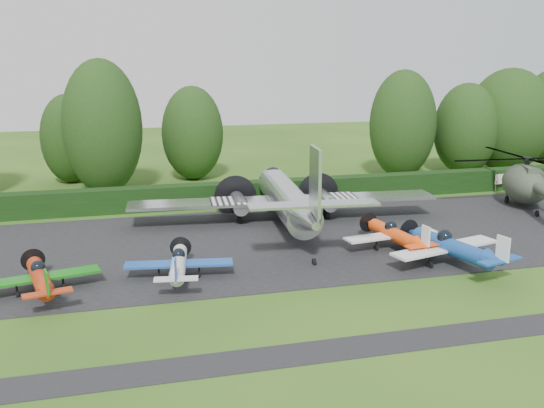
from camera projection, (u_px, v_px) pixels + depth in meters
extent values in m
plane|color=#264B15|center=(324.00, 295.00, 32.72)|extent=(160.00, 160.00, 0.00)
cube|color=black|center=(277.00, 241.00, 42.12)|extent=(70.00, 18.00, 0.01)
cube|color=black|center=(368.00, 346.00, 27.08)|extent=(70.00, 2.00, 0.00)
cube|color=black|center=(245.00, 204.00, 52.46)|extent=(90.00, 1.60, 2.00)
cylinder|color=silver|center=(287.00, 199.00, 45.56)|extent=(2.48, 12.93, 2.48)
cone|color=silver|center=(264.00, 180.00, 52.37)|extent=(2.48, 1.62, 2.48)
cone|color=silver|center=(320.00, 219.00, 38.14)|extent=(2.48, 3.23, 2.48)
sphere|color=black|center=(267.00, 177.00, 51.26)|extent=(1.62, 1.62, 1.62)
cube|color=silver|center=(283.00, 200.00, 46.65)|extent=(23.70, 2.59, 0.24)
cube|color=white|center=(228.00, 202.00, 45.58)|extent=(2.80, 2.69, 0.05)
cube|color=white|center=(336.00, 195.00, 47.66)|extent=(2.80, 2.69, 0.05)
cylinder|color=silver|center=(237.00, 204.00, 46.49)|extent=(1.19, 3.45, 1.19)
cylinder|color=silver|center=(323.00, 199.00, 48.15)|extent=(1.19, 3.45, 1.19)
cylinder|color=black|center=(232.00, 197.00, 48.77)|extent=(3.45, 0.03, 3.45)
cylinder|color=black|center=(313.00, 193.00, 50.43)|extent=(3.45, 0.03, 3.45)
cube|color=silver|center=(325.00, 204.00, 37.04)|extent=(8.08, 1.51, 0.15)
cube|color=silver|center=(327.00, 181.00, 36.37)|extent=(0.19, 2.37, 4.09)
cylinder|color=black|center=(239.00, 221.00, 46.37)|extent=(0.27, 0.97, 0.97)
cylinder|color=black|center=(324.00, 215.00, 48.03)|extent=(0.27, 0.97, 0.97)
cylinder|color=black|center=(326.00, 261.00, 37.50)|extent=(0.19, 0.47, 0.47)
cylinder|color=#AA2D0F|center=(40.00, 278.00, 32.50)|extent=(0.88, 5.03, 0.88)
sphere|color=black|center=(41.00, 267.00, 32.92)|extent=(0.77, 0.77, 0.77)
cube|color=#127211|center=(41.00, 277.00, 32.97)|extent=(6.41, 1.19, 0.13)
cube|color=#AA2D0F|center=(33.00, 295.00, 29.61)|extent=(2.38, 0.64, 0.09)
cube|color=#127211|center=(31.00, 284.00, 29.38)|extent=(0.09, 0.73, 1.19)
cylinder|color=black|center=(46.00, 259.00, 35.56)|extent=(1.37, 0.02, 1.37)
cylinder|color=black|center=(19.00, 293.00, 32.68)|extent=(0.13, 0.40, 0.40)
cylinder|color=black|center=(65.00, 288.00, 33.25)|extent=(0.13, 0.40, 0.40)
cylinder|color=black|center=(46.00, 277.00, 34.95)|extent=(0.11, 0.37, 0.37)
cylinder|color=silver|center=(179.00, 264.00, 34.69)|extent=(0.86, 4.90, 0.86)
sphere|color=black|center=(177.00, 255.00, 35.10)|extent=(0.75, 0.75, 0.75)
cube|color=#1B4AA3|center=(178.00, 264.00, 35.14)|extent=(6.24, 1.16, 0.12)
cube|color=silver|center=(184.00, 278.00, 31.87)|extent=(2.32, 0.62, 0.09)
cube|color=#1B4AA3|center=(184.00, 269.00, 31.65)|extent=(0.09, 0.71, 1.16)
cylinder|color=black|center=(173.00, 247.00, 37.66)|extent=(1.34, 0.02, 1.34)
cylinder|color=black|center=(158.00, 278.00, 34.86)|extent=(0.12, 0.39, 0.39)
cylinder|color=black|center=(198.00, 274.00, 35.42)|extent=(0.12, 0.39, 0.39)
cylinder|color=black|center=(175.00, 265.00, 37.07)|extent=(0.11, 0.36, 0.36)
cylinder|color=#F1480E|center=(395.00, 235.00, 40.03)|extent=(0.92, 5.25, 0.92)
sphere|color=black|center=(392.00, 226.00, 40.46)|extent=(0.80, 0.80, 0.80)
cube|color=white|center=(392.00, 235.00, 40.51)|extent=(6.68, 1.24, 0.13)
cube|color=#F1480E|center=(418.00, 246.00, 37.01)|extent=(2.48, 0.67, 0.10)
cube|color=white|center=(419.00, 236.00, 36.77)|extent=(0.10, 0.76, 1.24)
cylinder|color=black|center=(374.00, 222.00, 43.21)|extent=(1.43, 0.02, 1.43)
cylinder|color=black|center=(375.00, 248.00, 40.21)|extent=(0.13, 0.42, 0.42)
cylinder|color=black|center=(410.00, 245.00, 40.81)|extent=(0.13, 0.42, 0.42)
cylinder|color=black|center=(379.00, 237.00, 42.58)|extent=(0.11, 0.38, 0.38)
cylinder|color=navy|center=(452.00, 247.00, 36.95)|extent=(1.05, 6.03, 1.05)
sphere|color=black|center=(447.00, 237.00, 37.45)|extent=(0.92, 0.92, 0.92)
cube|color=silver|center=(447.00, 247.00, 37.51)|extent=(7.68, 1.43, 0.15)
cube|color=navy|center=(487.00, 262.00, 33.48)|extent=(2.85, 0.77, 0.11)
cube|color=silver|center=(489.00, 251.00, 33.21)|extent=(0.11, 0.88, 1.43)
cylinder|color=black|center=(421.00, 230.00, 40.61)|extent=(1.65, 0.02, 1.65)
cylinder|color=black|center=(427.00, 263.00, 37.16)|extent=(0.15, 0.48, 0.48)
cylinder|color=black|center=(469.00, 259.00, 37.85)|extent=(0.15, 0.48, 0.48)
cylinder|color=black|center=(428.00, 249.00, 39.88)|extent=(0.13, 0.44, 0.44)
ellipsoid|color=#363F31|center=(525.00, 184.00, 51.40)|extent=(3.43, 6.28, 3.28)
cylinder|color=black|center=(527.00, 165.00, 51.00)|extent=(0.33, 0.33, 0.88)
cylinder|color=black|center=(528.00, 159.00, 50.88)|extent=(0.77, 0.77, 0.27)
cylinder|color=black|center=(528.00, 159.00, 50.88)|extent=(13.17, 13.17, 0.07)
cube|color=#363F31|center=(533.00, 171.00, 50.27)|extent=(0.99, 2.20, 0.77)
ellipsoid|color=black|center=(512.00, 178.00, 53.02)|extent=(2.09, 2.09, 1.88)
cylinder|color=black|center=(506.00, 201.00, 52.36)|extent=(0.20, 0.61, 0.61)
cylinder|color=black|center=(527.00, 199.00, 52.88)|extent=(0.20, 0.61, 0.61)
cylinder|color=#3F3326|center=(494.00, 186.00, 57.12)|extent=(0.11, 0.11, 1.14)
cylinder|color=#3F3326|center=(520.00, 184.00, 57.80)|extent=(0.11, 0.11, 1.14)
cube|color=silver|center=(508.00, 178.00, 57.30)|extent=(3.04, 0.08, 0.95)
cylinder|color=black|center=(401.00, 160.00, 63.44)|extent=(0.70, 0.70, 3.66)
ellipsoid|color=black|center=(403.00, 124.00, 62.53)|extent=(6.85, 6.85, 11.19)
cylinder|color=black|center=(464.00, 159.00, 65.46)|extent=(0.70, 0.70, 3.19)
ellipsoid|color=black|center=(466.00, 129.00, 64.67)|extent=(6.82, 6.82, 9.76)
cylinder|color=black|center=(505.00, 154.00, 67.11)|extent=(0.70, 0.70, 3.69)
ellipsoid|color=black|center=(509.00, 120.00, 66.19)|extent=(9.19, 9.19, 11.26)
cylinder|color=black|center=(194.00, 164.00, 62.69)|extent=(0.70, 0.70, 3.14)
ellipsoid|color=black|center=(193.00, 133.00, 61.92)|extent=(6.28, 6.28, 9.59)
cylinder|color=black|center=(71.00, 168.00, 61.17)|extent=(0.70, 0.70, 2.91)
ellipsoid|color=black|center=(69.00, 139.00, 60.45)|extent=(5.57, 5.57, 8.90)
cylinder|color=black|center=(105.00, 172.00, 56.07)|extent=(0.70, 0.70, 4.05)
ellipsoid|color=black|center=(102.00, 127.00, 55.06)|extent=(7.18, 7.18, 12.36)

